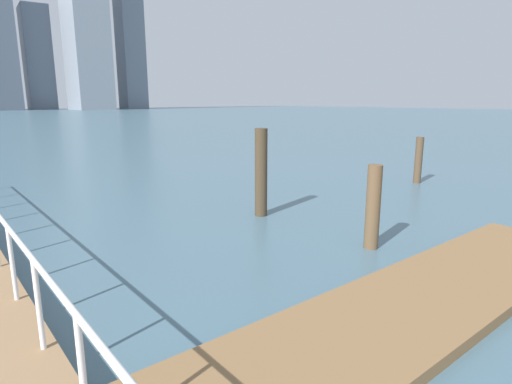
# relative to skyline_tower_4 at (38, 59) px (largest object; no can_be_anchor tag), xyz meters

# --- Properties ---
(ground_plane) EXTENTS (300.00, 300.00, 0.00)m
(ground_plane) POSITION_rel_skyline_tower_4_xyz_m (-31.28, -144.37, -16.41)
(ground_plane) COLOR #476675
(floating_dock) EXTENTS (10.18, 2.00, 0.18)m
(floating_dock) POSITION_rel_skyline_tower_4_xyz_m (-29.69, -155.61, -16.32)
(floating_dock) COLOR olive
(floating_dock) RESTS_ON ground_plane
(boardwalk_railing) EXTENTS (0.06, 27.22, 1.08)m
(boardwalk_railing) POSITION_rel_skyline_tower_4_xyz_m (-34.43, -155.38, -15.19)
(boardwalk_railing) COLOR white
(boardwalk_railing) RESTS_ON boardwalk
(dock_piling_0) EXTENTS (0.34, 0.34, 2.37)m
(dock_piling_0) POSITION_rel_skyline_tower_4_xyz_m (-28.12, -150.05, -15.23)
(dock_piling_0) COLOR #473826
(dock_piling_0) RESTS_ON ground_plane
(dock_piling_1) EXTENTS (0.30, 0.30, 1.80)m
(dock_piling_1) POSITION_rel_skyline_tower_4_xyz_m (-27.95, -153.53, -15.52)
(dock_piling_1) COLOR brown
(dock_piling_1) RESTS_ON ground_plane
(dock_piling_2) EXTENTS (0.28, 0.28, 1.75)m
(dock_piling_2) POSITION_rel_skyline_tower_4_xyz_m (-20.54, -150.25, -15.54)
(dock_piling_2) COLOR brown
(dock_piling_2) RESTS_ON ground_plane
(skyline_tower_4) EXTENTS (9.01, 13.29, 32.83)m
(skyline_tower_4) POSITION_rel_skyline_tower_4_xyz_m (0.00, 0.00, 0.00)
(skyline_tower_4) COLOR slate
(skyline_tower_4) RESTS_ON ground_plane
(skyline_tower_6) EXTENTS (8.03, 10.43, 43.99)m
(skyline_tower_6) POSITION_rel_skyline_tower_4_xyz_m (27.48, -11.68, 5.58)
(skyline_tower_6) COLOR slate
(skyline_tower_6) RESTS_ON ground_plane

